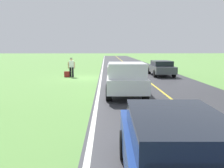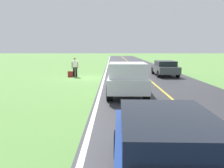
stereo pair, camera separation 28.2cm
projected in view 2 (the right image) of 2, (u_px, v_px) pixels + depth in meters
ground_plane at (89, 78)px, 20.05m from camera, size 200.00×200.00×0.00m
road_surface at (147, 78)px, 20.04m from camera, size 7.88×120.00×0.00m
lane_edge_line at (104, 78)px, 20.05m from camera, size 0.16×117.60×0.00m
lane_centre_line at (147, 78)px, 20.04m from camera, size 0.14×117.60×0.00m
hitchhiker_walking at (75, 66)px, 20.62m from camera, size 0.62×0.51×1.75m
suitcase_carried at (70, 74)px, 20.62m from camera, size 0.48×0.24×0.52m
pickup_truck_passing at (127, 77)px, 12.61m from camera, size 2.19×5.44×1.82m
sedan_ahead_same_lane at (169, 154)px, 3.92m from camera, size 2.03×4.45×1.41m
sedan_near_oncoming at (165, 68)px, 21.48m from camera, size 1.93×4.40×1.41m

